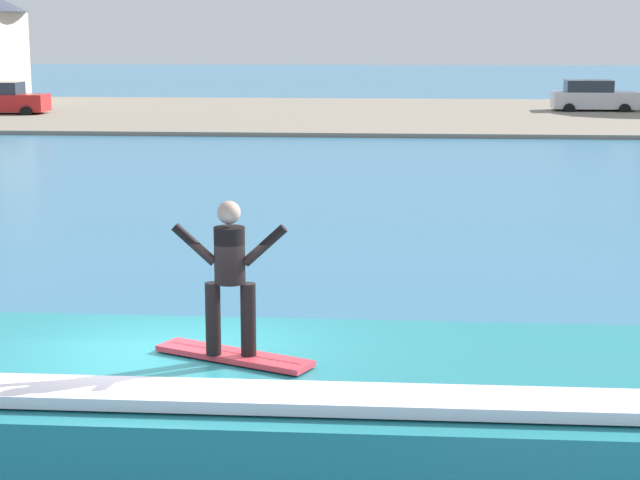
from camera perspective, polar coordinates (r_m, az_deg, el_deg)
ground_plane at (r=12.49m, az=-7.62°, el=-11.00°), size 260.00×260.00×0.00m
wave_crest at (r=11.85m, az=-1.78°, el=-9.06°), size 8.76×3.88×1.26m
surfboard at (r=11.51m, az=-4.53°, el=-6.06°), size 1.77×1.09×0.06m
surfer at (r=11.21m, az=-4.74°, el=-1.58°), size 1.20×0.32×1.63m
shoreline_bank at (r=59.21m, az=2.05°, el=6.61°), size 120.00×23.81×0.19m
car_near_shore at (r=60.62m, az=-16.28°, el=7.09°), size 4.52×2.07×1.86m
car_far_shore at (r=62.16m, az=14.10°, el=7.29°), size 4.56×2.18×1.86m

